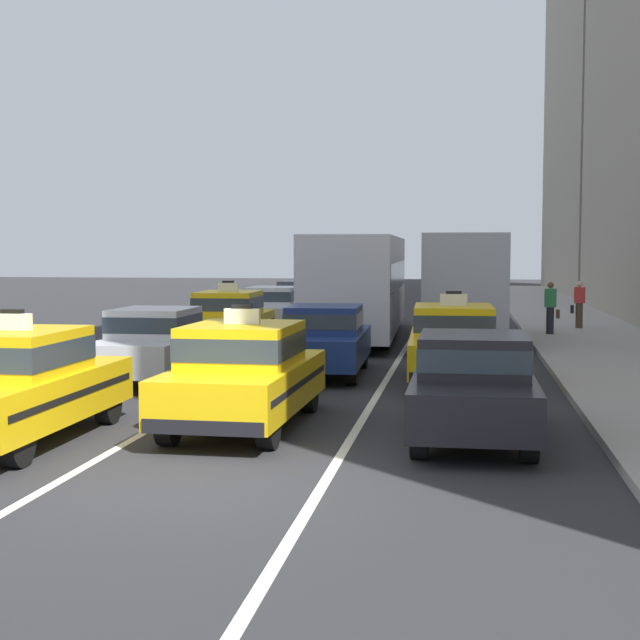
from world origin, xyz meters
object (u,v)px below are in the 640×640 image
sedan_left_sixth (322,293)px  taxi_right_second (453,342)px  taxi_left_third (229,319)px  sedan_center_second (325,338)px  box_truck_right_third (463,285)px  pedestrian_mid_block (579,304)px  sedan_left_fifth (301,299)px  sedan_left_second (156,342)px  sedan_right_nearest (473,383)px  bus_center_third (359,281)px  pedestrian_near_crosswalk (551,308)px  sedan_left_fourth (274,308)px  taxi_center_nearest (244,373)px  taxi_left_nearest (18,383)px

sedan_left_sixth → taxi_right_second: taxi_right_second is taller
taxi_left_third → sedan_center_second: (3.46, -4.85, -0.03)m
box_truck_right_third → pedestrian_mid_block: bearing=50.1°
sedan_left_sixth → pedestrian_mid_block: (10.31, -9.24, 0.11)m
sedan_left_fifth → sedan_left_sixth: bearing=89.4°
sedan_left_fifth → sedan_center_second: 16.47m
sedan_left_second → taxi_right_second: bearing=6.2°
sedan_right_nearest → box_truck_right_third: box_truck_right_third is taller
bus_center_third → box_truck_right_third: box_truck_right_third is taller
box_truck_right_third → pedestrian_near_crosswalk: bearing=39.6°
box_truck_right_third → pedestrian_near_crosswalk: 3.67m
sedan_left_fourth → pedestrian_mid_block: 10.44m
taxi_center_nearest → bus_center_third: size_ratio=0.41×
taxi_left_third → sedan_left_fourth: bearing=88.3°
taxi_left_nearest → sedan_left_fifth: (-0.05, 23.88, -0.03)m
sedan_left_sixth → taxi_center_nearest: bearing=-83.8°
sedan_left_second → box_truck_right_third: box_truck_right_third is taller
sedan_left_sixth → sedan_center_second: same height
sedan_center_second → bus_center_third: (-0.25, 8.97, 0.97)m
taxi_left_nearest → bus_center_third: size_ratio=0.41×
taxi_left_nearest → sedan_left_fifth: 23.88m
taxi_left_nearest → box_truck_right_third: bearing=67.3°
bus_center_third → sedan_left_sixth: bearing=104.0°
pedestrian_near_crosswalk → box_truck_right_third: bearing=-140.4°
sedan_center_second → taxi_center_nearest: bearing=-93.2°
taxi_left_third → sedan_left_sixth: (0.10, 16.55, -0.03)m
taxi_left_third → sedan_left_fourth: taxi_left_third is taller
sedan_center_second → sedan_left_sixth: bearing=98.9°
sedan_left_fourth → taxi_center_nearest: size_ratio=0.94×
taxi_center_nearest → taxi_left_third: bearing=105.7°
taxi_left_nearest → sedan_left_sixth: (0.01, 29.18, -0.03)m
sedan_left_second → taxi_left_third: taxi_left_third is taller
sedan_right_nearest → taxi_right_second: bearing=93.6°
sedan_left_second → sedan_left_fourth: 11.69m
sedan_left_sixth → taxi_right_second: size_ratio=0.94×
sedan_left_second → taxi_left_third: (-0.02, 6.33, 0.03)m
sedan_right_nearest → taxi_right_second: taxi_right_second is taller
sedan_center_second → box_truck_right_third: bearing=67.9°
sedan_center_second → sedan_right_nearest: bearing=-63.9°
taxi_left_nearest → sedan_right_nearest: size_ratio=1.06×
sedan_left_fourth → sedan_left_fifth: size_ratio=1.00×
taxi_left_nearest → sedan_left_second: 6.30m
taxi_left_nearest → pedestrian_mid_block: taxi_left_nearest is taller
box_truck_right_third → sedan_left_sixth: bearing=114.6°
taxi_left_third → pedestrian_mid_block: bearing=35.1°
taxi_center_nearest → pedestrian_mid_block: (7.30, 18.36, 0.08)m
sedan_left_second → pedestrian_mid_block: bearing=52.7°
taxi_left_nearest → taxi_right_second: (6.21, 6.98, 0.00)m
box_truck_right_third → sedan_left_fifth: bearing=126.8°
sedan_left_second → taxi_right_second: 6.32m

